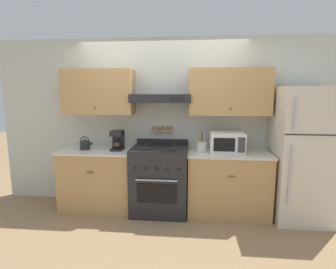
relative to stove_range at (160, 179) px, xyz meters
name	(u,v)px	position (x,y,z in m)	size (l,w,h in m)	color
ground_plane	(157,220)	(0.00, -0.30, -0.49)	(16.00, 16.00, 0.00)	#937551
wall_back	(163,113)	(0.02, 0.31, 0.94)	(5.20, 0.46, 2.55)	silver
counter_left	(99,179)	(-0.94, 0.03, -0.03)	(1.07, 0.65, 0.91)	tan
counter_right	(228,183)	(0.98, 0.03, -0.03)	(1.16, 0.65, 0.91)	tan
stove_range	(160,179)	(0.00, 0.00, 0.00)	(0.80, 0.70, 1.03)	#232326
refrigerator	(302,155)	(1.95, -0.03, 0.42)	(0.73, 0.75, 1.82)	beige
tea_kettle	(85,144)	(-1.12, 0.02, 0.50)	(0.20, 0.15, 0.20)	#232326
coffee_maker	(118,140)	(-0.63, 0.05, 0.57)	(0.17, 0.22, 0.29)	black
microwave	(227,142)	(0.95, 0.04, 0.56)	(0.47, 0.38, 0.28)	white
utensil_crock	(202,147)	(0.60, 0.02, 0.50)	(0.14, 0.14, 0.30)	silver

